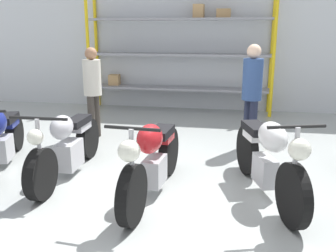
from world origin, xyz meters
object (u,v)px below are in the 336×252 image
object	(u,v)px
shelving_rack	(178,52)
motorcycle_white	(268,156)
motorcycle_silver	(67,146)
person_near_rack	(93,86)
person_browsing	(252,89)
motorcycle_red	(152,159)

from	to	relation	value
shelving_rack	motorcycle_white	size ratio (longest dim) A/B	2.12
motorcycle_silver	person_near_rack	distance (m)	1.92
person_browsing	shelving_rack	bearing A→B (deg)	-87.51
person_browsing	person_near_rack	world-z (taller)	person_browsing
motorcycle_silver	motorcycle_white	xyz separation A→B (m)	(2.63, -0.19, 0.09)
motorcycle_white	person_near_rack	size ratio (longest dim) A/B	1.26
shelving_rack	person_near_rack	bearing A→B (deg)	-113.63
person_near_rack	motorcycle_red	bearing A→B (deg)	134.88
motorcycle_white	person_browsing	xyz separation A→B (m)	(-0.16, 1.86, 0.51)
motorcycle_red	person_near_rack	world-z (taller)	person_near_rack
motorcycle_silver	shelving_rack	bearing A→B (deg)	168.36
motorcycle_silver	person_browsing	bearing A→B (deg)	122.81
person_browsing	motorcycle_red	bearing A→B (deg)	32.30
motorcycle_red	motorcycle_white	xyz separation A→B (m)	(1.34, 0.24, 0.04)
shelving_rack	person_browsing	distance (m)	3.25
shelving_rack	motorcycle_red	distance (m)	4.98
motorcycle_white	person_browsing	size ratio (longest dim) A/B	1.20
shelving_rack	motorcycle_white	bearing A→B (deg)	-68.65
shelving_rack	motorcycle_silver	size ratio (longest dim) A/B	2.08
motorcycle_red	person_browsing	bearing A→B (deg)	155.01
motorcycle_silver	motorcycle_white	world-z (taller)	motorcycle_white
motorcycle_silver	person_browsing	world-z (taller)	person_browsing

